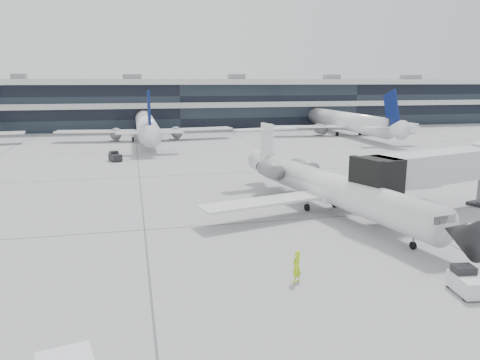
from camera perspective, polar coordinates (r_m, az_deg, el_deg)
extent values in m
plane|color=#99999C|center=(37.05, 4.15, -5.02)|extent=(220.00, 220.00, 0.00)
cube|color=black|center=(116.46, -7.87, 9.02)|extent=(170.00, 22.00, 10.00)
cylinder|color=white|center=(38.95, 11.46, -1.10)|extent=(6.73, 22.57, 2.53)
cone|color=black|center=(29.99, 25.46, -6.00)|extent=(2.98, 3.06, 2.53)
cone|color=white|center=(49.61, 2.99, 2.25)|extent=(2.93, 3.40, 2.40)
cube|color=white|center=(36.81, 2.79, -2.68)|extent=(10.59, 5.00, 0.21)
cube|color=white|center=(43.52, 17.29, -0.92)|extent=(10.53, 3.66, 0.21)
cylinder|color=slate|center=(44.32, 3.77, 1.19)|extent=(1.98, 3.40, 1.41)
cylinder|color=slate|center=(46.16, 7.90, 1.54)|extent=(1.98, 3.40, 1.41)
cube|color=white|center=(48.82, 3.31, 4.43)|extent=(0.72, 2.44, 4.22)
cube|color=white|center=(48.98, 3.13, 6.22)|extent=(6.91, 2.75, 0.15)
cylinder|color=black|center=(32.91, 20.34, -7.50)|extent=(0.26, 0.55, 0.52)
cylinder|color=black|center=(40.14, 8.17, -3.32)|extent=(0.33, 0.63, 0.60)
cylinder|color=black|center=(41.66, 11.46, -2.87)|extent=(0.33, 0.63, 0.60)
cube|color=silver|center=(41.33, 23.17, 1.53)|extent=(13.26, 6.05, 2.42)
cube|color=black|center=(36.37, 16.59, 0.54)|extent=(3.14, 3.53, 2.61)
cylinder|color=slate|center=(38.06, 18.04, -3.09)|extent=(0.41, 0.41, 2.61)
cube|color=black|center=(38.32, 17.94, -4.50)|extent=(1.97, 1.71, 0.65)
cylinder|color=slate|center=(46.28, 27.21, -1.10)|extent=(0.47, 0.47, 2.79)
imported|color=#C0EF19|center=(26.08, 6.90, -10.42)|extent=(0.80, 0.74, 1.82)
cube|color=silver|center=(27.41, 26.00, -11.34)|extent=(1.51, 2.25, 0.86)
cube|color=black|center=(27.58, 25.59, -9.87)|extent=(1.16, 0.99, 0.48)
cylinder|color=black|center=(27.87, 24.17, -11.49)|extent=(0.23, 0.44, 0.42)
cylinder|color=black|center=(28.39, 26.06, -11.23)|extent=(0.23, 0.44, 0.42)
cylinder|color=black|center=(26.68, 25.82, -12.71)|extent=(0.23, 0.44, 0.42)
cone|color=#FF5D0D|center=(40.59, 0.79, -3.01)|extent=(0.39, 0.39, 0.61)
cube|color=#FF5D0D|center=(40.67, 0.79, -3.41)|extent=(0.48, 0.48, 0.03)
cube|color=black|center=(66.49, -14.96, 2.69)|extent=(1.96, 2.46, 0.88)
cube|color=black|center=(66.86, -15.13, 3.24)|extent=(1.32, 1.21, 0.49)
cylinder|color=black|center=(67.10, -15.60, 2.46)|extent=(0.32, 0.46, 0.43)
cylinder|color=black|center=(67.44, -14.74, 2.55)|extent=(0.32, 0.46, 0.43)
cylinder|color=black|center=(65.64, -15.15, 2.28)|extent=(0.32, 0.46, 0.43)
cylinder|color=black|center=(66.00, -14.28, 2.38)|extent=(0.32, 0.46, 0.43)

